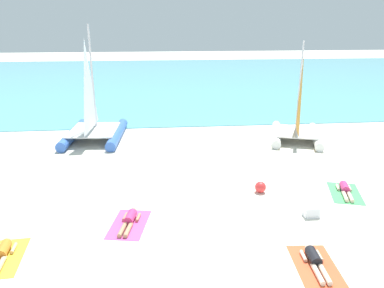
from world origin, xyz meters
The scene contains 14 objects.
ground_plane centered at (0.00, 10.00, 0.00)m, with size 120.00×120.00×0.00m, color silver.
ocean_water centered at (0.00, 32.57, 0.03)m, with size 120.00×40.00×0.05m, color #5BB2C1.
sailboat_white centered at (6.13, 9.46, 0.79)m, with size 3.67×4.63×5.28m.
sailboat_blue centered at (-4.94, 10.58, 0.91)m, with size 3.27×4.86×6.12m.
towel_leftmost centered at (-5.89, -0.32, 0.01)m, with size 1.10×1.90×0.01m, color yellow.
sunbather_leftmost centered at (-5.90, -0.25, 0.13)m, with size 0.57×1.57×0.30m.
towel_center_left centered at (-2.48, 1.19, 0.01)m, with size 1.10×1.90×0.01m, color #D84C99.
sunbather_center_left centered at (-2.47, 1.25, 0.13)m, with size 0.69×1.56×0.30m.
towel_center_right centered at (2.66, -1.48, 0.01)m, with size 1.10×1.90×0.01m, color #EA5933.
sunbather_center_right centered at (2.66, -1.42, 0.13)m, with size 0.57×1.57×0.30m.
towel_rightmost centered at (5.61, 2.73, 0.01)m, with size 1.10×1.90×0.01m, color #4CB266.
sunbather_rightmost centered at (5.63, 2.79, 0.13)m, with size 0.81×1.55×0.30m.
beach_ball centered at (2.40, 3.13, 0.21)m, with size 0.43×0.43×0.43m, color red.
cooler_box centered at (3.60, 1.14, 0.18)m, with size 0.50×0.36×0.36m, color white.
Camera 1 is at (-1.48, -9.75, 6.33)m, focal length 35.28 mm.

